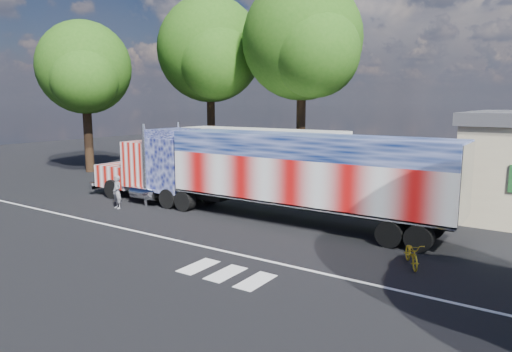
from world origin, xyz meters
The scene contains 9 objects.
ground centered at (0.00, 0.00, 0.00)m, with size 100.00×100.00×0.00m, color black.
lane_markings centered at (1.71, -3.77, 0.01)m, with size 30.00×2.67×0.01m.
semi_truck centered at (0.59, 2.21, 2.32)m, with size 21.17×3.34×4.51m.
coach_bus centered at (-5.13, 11.25, 1.95)m, with size 12.93×3.01×3.76m.
woman centered at (-6.65, -0.50, 0.90)m, with size 0.65×0.43×1.79m, color slate.
bicycle centered at (8.96, -0.62, 0.44)m, with size 0.59×1.68×0.88m, color gold.
tree_w_a centered at (-19.07, 7.00, 8.34)m, with size 7.71×7.34×12.08m.
tree_nw_a centered at (-12.91, 15.29, 10.12)m, with size 9.52×9.07×14.72m.
tree_n_mid centered at (-3.70, 14.95, 10.24)m, with size 9.49×9.04×14.83m.
Camera 1 is at (12.91, -16.31, 5.65)m, focal length 32.00 mm.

